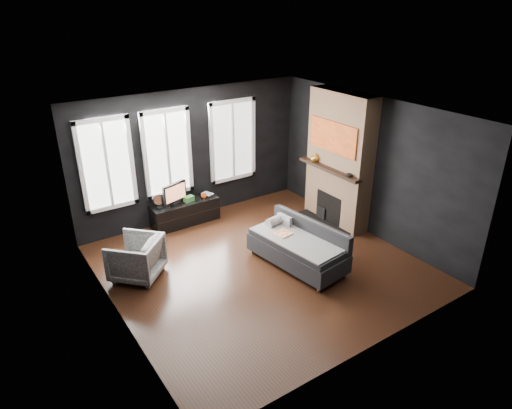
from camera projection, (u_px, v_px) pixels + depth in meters
floor at (261, 266)px, 8.02m from camera, size 5.00×5.00×0.00m
ceiling at (262, 114)px, 6.88m from camera, size 5.00×5.00×0.00m
wall_back at (192, 155)px, 9.33m from camera, size 5.00×0.02×2.70m
wall_left at (109, 237)px, 6.18m from camera, size 0.02×5.00×2.70m
wall_right at (369, 166)px, 8.71m from camera, size 0.02×5.00×2.70m
windows at (168, 108)px, 8.64m from camera, size 4.00×0.16×1.76m
fireplace at (339, 160)px, 9.06m from camera, size 0.70×1.62×2.70m
sofa at (297, 245)px, 7.91m from camera, size 1.12×1.88×0.76m
stripe_pillow at (285, 223)px, 8.31m from camera, size 0.12×0.32×0.32m
armchair at (136, 256)px, 7.57m from camera, size 1.05×1.05×0.79m
media_console at (185, 212)px, 9.42m from camera, size 1.41×0.46×0.48m
monitor at (175, 193)px, 9.09m from camera, size 0.59×0.29×0.52m
desk_fan at (159, 201)px, 8.97m from camera, size 0.23×0.23×0.32m
mug at (204, 196)px, 9.46m from camera, size 0.13×0.11×0.12m
book at (205, 190)px, 9.56m from camera, size 0.16×0.07×0.23m
storage_box at (189, 199)px, 9.32m from camera, size 0.22×0.17×0.11m
mantel_vase at (315, 157)px, 9.29m from camera, size 0.22×0.22×0.18m
mantel_clock at (349, 175)px, 8.57m from camera, size 0.14×0.14×0.04m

